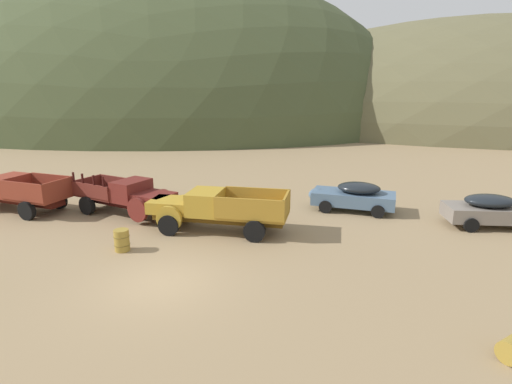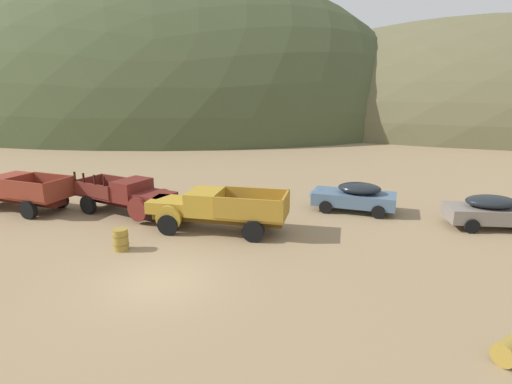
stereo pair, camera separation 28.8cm
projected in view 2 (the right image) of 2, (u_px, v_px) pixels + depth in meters
The scene contains 10 objects.
ground_plane at pixel (158, 282), 14.29m from camera, with size 300.00×300.00×0.00m, color #937A56.
hill_far_left at pixel (158, 123), 71.53m from camera, with size 85.47×60.54×49.33m, color #424C2D.
hill_distant at pixel (486, 125), 68.08m from camera, with size 89.76×58.27×33.54m, color brown.
truck_rust_red at pixel (14, 191), 22.39m from camera, with size 6.16×3.10×1.91m.
truck_oxblood at pixel (131, 196), 21.38m from camera, with size 6.08×3.65×2.16m.
truck_mustard at pixel (209, 209), 19.12m from camera, with size 6.50×2.42×1.91m.
car_chalk_blue at pixel (352, 196), 22.11m from camera, with size 4.76×2.50×1.57m.
car_primer_gray at pixel (499, 211), 19.47m from camera, with size 4.82×2.33×1.57m.
oil_drum_spare at pixel (511, 350), 10.15m from camera, with size 1.05×1.04×0.61m.
oil_drum_by_truck at pixel (121, 240), 16.93m from camera, with size 0.65×0.65×0.91m.
Camera 2 is at (5.85, -12.12, 6.67)m, focal length 28.95 mm.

